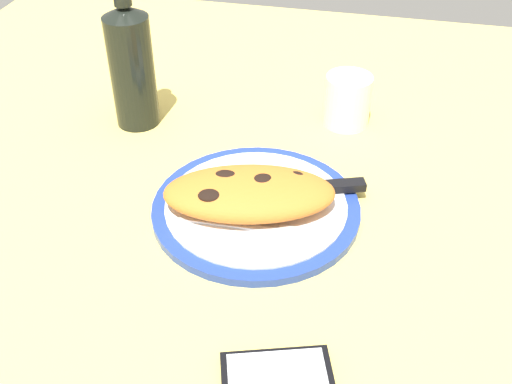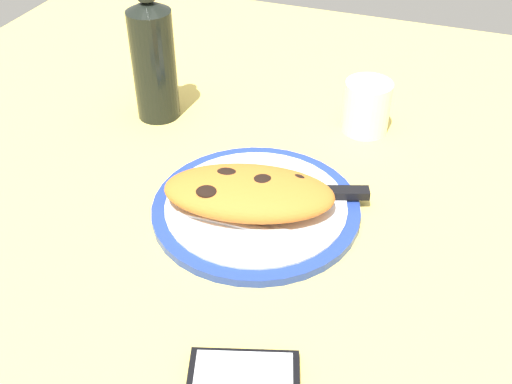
{
  "view_description": "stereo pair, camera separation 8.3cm",
  "coord_description": "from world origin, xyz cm",
  "px_view_note": "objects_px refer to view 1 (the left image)",
  "views": [
    {
      "loc": [
        14.65,
        -63.66,
        54.34
      ],
      "look_at": [
        0.0,
        0.0,
        3.52
      ],
      "focal_mm": 42.96,
      "sensor_mm": 36.0,
      "label": 1
    },
    {
      "loc": [
        22.57,
        -61.3,
        54.34
      ],
      "look_at": [
        0.0,
        0.0,
        3.52
      ],
      "focal_mm": 42.96,
      "sensor_mm": 36.0,
      "label": 2
    }
  ],
  "objects_px": {
    "plate": "(256,208)",
    "smartphone": "(277,376)",
    "knife": "(309,189)",
    "fork": "(256,228)",
    "water_glass": "(347,103)",
    "calzone": "(249,193)",
    "wine_bottle": "(131,64)"
  },
  "relations": [
    {
      "from": "plate",
      "to": "calzone",
      "type": "height_order",
      "value": "calzone"
    },
    {
      "from": "calzone",
      "to": "smartphone",
      "type": "xyz_separation_m",
      "value": [
        0.09,
        -0.25,
        -0.03
      ]
    },
    {
      "from": "smartphone",
      "to": "water_glass",
      "type": "relative_size",
      "value": 1.5
    },
    {
      "from": "plate",
      "to": "knife",
      "type": "xyz_separation_m",
      "value": [
        0.07,
        0.04,
        0.01
      ]
    },
    {
      "from": "wine_bottle",
      "to": "smartphone",
      "type": "bearing_deg",
      "value": -53.74
    },
    {
      "from": "fork",
      "to": "knife",
      "type": "distance_m",
      "value": 0.11
    },
    {
      "from": "calzone",
      "to": "water_glass",
      "type": "bearing_deg",
      "value": 69.45
    },
    {
      "from": "knife",
      "to": "wine_bottle",
      "type": "bearing_deg",
      "value": 154.84
    },
    {
      "from": "plate",
      "to": "water_glass",
      "type": "height_order",
      "value": "water_glass"
    },
    {
      "from": "plate",
      "to": "calzone",
      "type": "relative_size",
      "value": 1.14
    },
    {
      "from": "plate",
      "to": "smartphone",
      "type": "xyz_separation_m",
      "value": [
        0.08,
        -0.26,
        -0.0
      ]
    },
    {
      "from": "fork",
      "to": "smartphone",
      "type": "xyz_separation_m",
      "value": [
        0.07,
        -0.21,
        -0.01
      ]
    },
    {
      "from": "plate",
      "to": "smartphone",
      "type": "height_order",
      "value": "plate"
    },
    {
      "from": "smartphone",
      "to": "wine_bottle",
      "type": "xyz_separation_m",
      "value": [
        -0.33,
        0.45,
        0.1
      ]
    },
    {
      "from": "plate",
      "to": "fork",
      "type": "relative_size",
      "value": 1.66
    },
    {
      "from": "calzone",
      "to": "water_glass",
      "type": "xyz_separation_m",
      "value": [
        0.1,
        0.27,
        -0.0
      ]
    },
    {
      "from": "knife",
      "to": "smartphone",
      "type": "relative_size",
      "value": 1.73
    },
    {
      "from": "fork",
      "to": "calzone",
      "type": "bearing_deg",
      "value": 113.91
    },
    {
      "from": "wine_bottle",
      "to": "plate",
      "type": "bearing_deg",
      "value": -37.49
    },
    {
      "from": "calzone",
      "to": "water_glass",
      "type": "height_order",
      "value": "water_glass"
    },
    {
      "from": "water_glass",
      "to": "wine_bottle",
      "type": "distance_m",
      "value": 0.36
    },
    {
      "from": "knife",
      "to": "wine_bottle",
      "type": "height_order",
      "value": "wine_bottle"
    },
    {
      "from": "fork",
      "to": "smartphone",
      "type": "distance_m",
      "value": 0.22
    },
    {
      "from": "smartphone",
      "to": "wine_bottle",
      "type": "distance_m",
      "value": 0.57
    },
    {
      "from": "knife",
      "to": "smartphone",
      "type": "xyz_separation_m",
      "value": [
        0.02,
        -0.3,
        -0.01
      ]
    },
    {
      "from": "knife",
      "to": "water_glass",
      "type": "relative_size",
      "value": 2.61
    },
    {
      "from": "plate",
      "to": "knife",
      "type": "distance_m",
      "value": 0.08
    },
    {
      "from": "calzone",
      "to": "fork",
      "type": "relative_size",
      "value": 1.46
    },
    {
      "from": "fork",
      "to": "water_glass",
      "type": "distance_m",
      "value": 0.33
    },
    {
      "from": "knife",
      "to": "wine_bottle",
      "type": "distance_m",
      "value": 0.36
    },
    {
      "from": "smartphone",
      "to": "plate",
      "type": "bearing_deg",
      "value": 107.52
    },
    {
      "from": "knife",
      "to": "wine_bottle",
      "type": "xyz_separation_m",
      "value": [
        -0.31,
        0.15,
        0.09
      ]
    }
  ]
}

